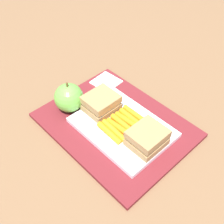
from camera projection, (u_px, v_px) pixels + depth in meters
The scene contains 8 objects.
ground_plane at pixel (115, 126), 0.74m from camera, with size 2.40×2.40×0.00m, color brown.
lunchbag_mat at pixel (115, 125), 0.73m from camera, with size 0.36×0.28×0.01m, color maroon.
food_tray at pixel (122, 127), 0.71m from camera, with size 0.23×0.17×0.01m, color white.
sandwich_half_left at pixel (147, 138), 0.65m from camera, with size 0.07×0.08×0.04m.
sandwich_half_right at pixel (101, 103), 0.73m from camera, with size 0.07×0.08×0.04m.
carrot_sticks_bundle at pixel (123, 124), 0.70m from camera, with size 0.08×0.10×0.02m.
apple at pixel (69, 98), 0.74m from camera, with size 0.08×0.08×0.09m.
paper_napkin at pixel (106, 82), 0.84m from camera, with size 0.07×0.07×0.00m, color white.
Camera 1 is at (-0.35, 0.34, 0.55)m, focal length 46.56 mm.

